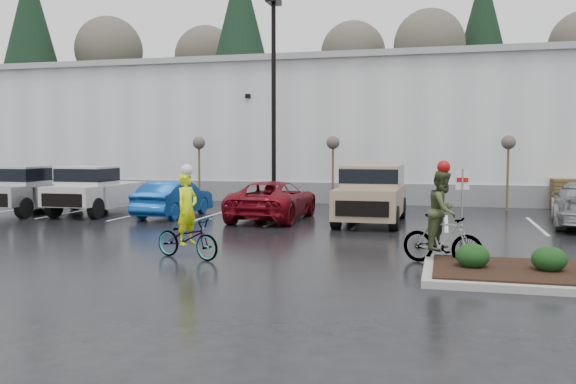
% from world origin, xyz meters
% --- Properties ---
extents(ground, '(120.00, 120.00, 0.00)m').
position_xyz_m(ground, '(0.00, 0.00, 0.00)').
color(ground, black).
rests_on(ground, ground).
extents(warehouse, '(60.50, 15.50, 7.20)m').
position_xyz_m(warehouse, '(0.00, 21.99, 3.65)').
color(warehouse, silver).
rests_on(warehouse, ground).
extents(wooded_ridge, '(80.00, 25.00, 6.00)m').
position_xyz_m(wooded_ridge, '(0.00, 45.00, 3.00)').
color(wooded_ridge, '#1F3C19').
rests_on(wooded_ridge, ground).
extents(lamppost, '(0.50, 1.00, 9.22)m').
position_xyz_m(lamppost, '(-4.00, 12.00, 5.69)').
color(lamppost, black).
rests_on(lamppost, ground).
extents(sapling_west, '(0.60, 0.60, 3.20)m').
position_xyz_m(sapling_west, '(-8.00, 13.00, 2.73)').
color(sapling_west, '#503E20').
rests_on(sapling_west, ground).
extents(sapling_mid, '(0.60, 0.60, 3.20)m').
position_xyz_m(sapling_mid, '(-1.50, 13.00, 2.73)').
color(sapling_mid, '#503E20').
rests_on(sapling_mid, ground).
extents(sapling_east, '(0.60, 0.60, 3.20)m').
position_xyz_m(sapling_east, '(6.00, 13.00, 2.73)').
color(sapling_east, '#503E20').
rests_on(sapling_east, ground).
extents(pallet_stack_a, '(1.20, 1.20, 1.35)m').
position_xyz_m(pallet_stack_a, '(8.50, 14.00, 0.68)').
color(pallet_stack_a, '#503E20').
rests_on(pallet_stack_a, ground).
extents(shrub_a, '(0.70, 0.70, 0.52)m').
position_xyz_m(shrub_a, '(4.00, -1.00, 0.41)').
color(shrub_a, black).
rests_on(shrub_a, curb_island).
extents(shrub_b, '(0.70, 0.70, 0.52)m').
position_xyz_m(shrub_b, '(5.50, -1.00, 0.41)').
color(shrub_b, black).
rests_on(shrub_b, curb_island).
extents(fire_lane_sign, '(0.30, 0.05, 2.20)m').
position_xyz_m(fire_lane_sign, '(3.80, 0.20, 1.41)').
color(fire_lane_sign, gray).
rests_on(fire_lane_sign, ground).
extents(pickup_silver, '(2.10, 5.20, 1.96)m').
position_xyz_m(pickup_silver, '(-12.88, 7.27, 0.98)').
color(pickup_silver, '#ADB0B5').
rests_on(pickup_silver, ground).
extents(pickup_white, '(2.10, 5.20, 1.96)m').
position_xyz_m(pickup_white, '(-10.18, 7.83, 0.98)').
color(pickup_white, '#BABBB7').
rests_on(pickup_white, ground).
extents(car_blue, '(1.65, 4.27, 1.39)m').
position_xyz_m(car_blue, '(-6.76, 7.49, 0.69)').
color(car_blue, navy).
rests_on(car_blue, ground).
extents(car_red, '(2.45, 5.22, 1.44)m').
position_xyz_m(car_red, '(-2.76, 7.53, 0.72)').
color(car_red, maroon).
rests_on(car_red, ground).
extents(suv_tan, '(2.20, 5.10, 2.06)m').
position_xyz_m(suv_tan, '(0.89, 7.42, 1.03)').
color(suv_tan, gray).
rests_on(suv_tan, ground).
extents(cyclist_hivis, '(2.00, 1.21, 2.29)m').
position_xyz_m(cyclist_hivis, '(-2.61, -0.67, 0.71)').
color(cyclist_hivis, '#3F3F44').
rests_on(cyclist_hivis, ground).
extents(cyclist_olive, '(1.92, 1.16, 2.40)m').
position_xyz_m(cyclist_olive, '(3.38, 0.06, 0.87)').
color(cyclist_olive, '#3F3F44').
rests_on(cyclist_olive, ground).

